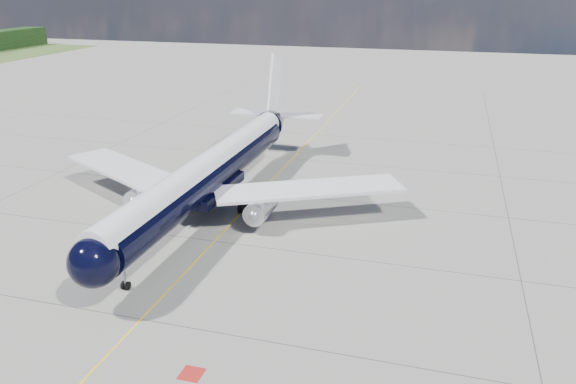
% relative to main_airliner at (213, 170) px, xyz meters
% --- Properties ---
extents(ground, '(320.00, 320.00, 0.00)m').
position_rel_main_airliner_xyz_m(ground, '(3.50, 11.57, -4.82)').
color(ground, gray).
rests_on(ground, ground).
extents(taxiway_centerline, '(0.16, 160.00, 0.01)m').
position_rel_main_airliner_xyz_m(taxiway_centerline, '(3.50, 6.57, -4.82)').
color(taxiway_centerline, yellow).
rests_on(taxiway_centerline, ground).
extents(red_marking, '(1.60, 1.60, 0.01)m').
position_rel_main_airliner_xyz_m(red_marking, '(10.30, -28.43, -4.82)').
color(red_marking, maroon).
rests_on(red_marking, ground).
extents(main_airliner, '(44.22, 53.69, 15.54)m').
position_rel_main_airliner_xyz_m(main_airliner, '(0.00, 0.00, 0.00)').
color(main_airliner, black).
rests_on(main_airliner, ground).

